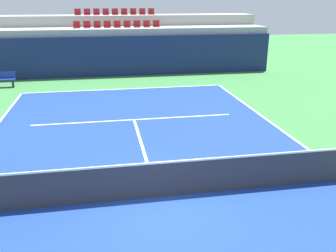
% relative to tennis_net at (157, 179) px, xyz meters
% --- Properties ---
extents(ground_plane, '(80.00, 80.00, 0.00)m').
position_rel_tennis_net_xyz_m(ground_plane, '(0.00, 0.00, -0.51)').
color(ground_plane, '#387A3D').
extents(court_surface, '(11.00, 24.00, 0.01)m').
position_rel_tennis_net_xyz_m(court_surface, '(0.00, 0.00, -0.50)').
color(court_surface, navy).
rests_on(court_surface, ground_plane).
extents(baseline_far, '(11.00, 0.10, 0.00)m').
position_rel_tennis_net_xyz_m(baseline_far, '(0.00, 11.95, -0.50)').
color(baseline_far, white).
rests_on(baseline_far, court_surface).
extents(service_line_far, '(8.26, 0.10, 0.00)m').
position_rel_tennis_net_xyz_m(service_line_far, '(0.00, 6.40, -0.50)').
color(service_line_far, white).
rests_on(service_line_far, court_surface).
extents(centre_service_line, '(0.10, 6.40, 0.00)m').
position_rel_tennis_net_xyz_m(centre_service_line, '(0.00, 3.20, -0.50)').
color(centre_service_line, white).
rests_on(centre_service_line, court_surface).
extents(back_wall, '(20.07, 0.30, 2.53)m').
position_rel_tennis_net_xyz_m(back_wall, '(0.00, 15.74, 0.76)').
color(back_wall, navy).
rests_on(back_wall, ground_plane).
extents(stands_tier_lower, '(20.07, 2.40, 2.94)m').
position_rel_tennis_net_xyz_m(stands_tier_lower, '(0.00, 17.09, 0.96)').
color(stands_tier_lower, '#9E9E99').
rests_on(stands_tier_lower, ground_plane).
extents(stands_tier_upper, '(20.07, 2.40, 3.64)m').
position_rel_tennis_net_xyz_m(stands_tier_upper, '(0.00, 19.49, 1.31)').
color(stands_tier_upper, '#9E9E99').
rests_on(stands_tier_upper, ground_plane).
extents(seating_row_lower, '(5.66, 0.44, 0.44)m').
position_rel_tennis_net_xyz_m(seating_row_lower, '(0.00, 17.19, 2.55)').
color(seating_row_lower, maroon).
rests_on(seating_row_lower, stands_tier_lower).
extents(seating_row_upper, '(5.66, 0.44, 0.44)m').
position_rel_tennis_net_xyz_m(seating_row_upper, '(0.00, 19.59, 3.26)').
color(seating_row_upper, maroon).
rests_on(seating_row_upper, stands_tier_upper).
extents(tennis_net, '(11.08, 0.08, 1.07)m').
position_rel_tennis_net_xyz_m(tennis_net, '(0.00, 0.00, 0.00)').
color(tennis_net, black).
rests_on(tennis_net, court_surface).
extents(player_bench, '(1.50, 0.40, 0.85)m').
position_rel_tennis_net_xyz_m(player_bench, '(-6.80, 13.69, -0.00)').
color(player_bench, navy).
rests_on(player_bench, ground_plane).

